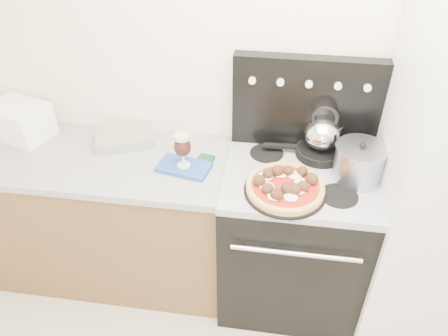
% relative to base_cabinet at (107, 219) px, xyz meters
% --- Properties ---
extents(room_shell, '(3.52, 3.01, 2.52)m').
position_rel_base_cabinet_xyz_m(room_shell, '(1.02, -0.91, 0.82)').
color(room_shell, '#BEB29C').
rests_on(room_shell, ground).
extents(base_cabinet, '(1.45, 0.60, 0.86)m').
position_rel_base_cabinet_xyz_m(base_cabinet, '(0.00, 0.00, 0.00)').
color(base_cabinet, brown).
rests_on(base_cabinet, ground).
extents(countertop, '(1.48, 0.63, 0.04)m').
position_rel_base_cabinet_xyz_m(countertop, '(0.00, 0.00, 0.45)').
color(countertop, '#9E9E9F').
rests_on(countertop, base_cabinet).
extents(stove_body, '(0.76, 0.65, 0.88)m').
position_rel_base_cabinet_xyz_m(stove_body, '(1.10, -0.02, 0.01)').
color(stove_body, black).
rests_on(stove_body, ground).
extents(cooktop, '(0.76, 0.65, 0.04)m').
position_rel_base_cabinet_xyz_m(cooktop, '(1.10, -0.02, 0.47)').
color(cooktop, '#ADADB2').
rests_on(cooktop, stove_body).
extents(backguard, '(0.76, 0.08, 0.50)m').
position_rel_base_cabinet_xyz_m(backguard, '(1.10, 0.25, 0.74)').
color(backguard, black).
rests_on(backguard, cooktop).
extents(toaster_oven, '(0.36, 0.31, 0.19)m').
position_rel_base_cabinet_xyz_m(toaster_oven, '(-0.47, 0.13, 0.57)').
color(toaster_oven, white).
rests_on(toaster_oven, countertop).
extents(foil_sheet, '(0.37, 0.33, 0.06)m').
position_rel_base_cabinet_xyz_m(foil_sheet, '(0.13, 0.15, 0.50)').
color(foil_sheet, silver).
rests_on(foil_sheet, countertop).
extents(oven_mitt, '(0.29, 0.20, 0.02)m').
position_rel_base_cabinet_xyz_m(oven_mitt, '(0.51, -0.05, 0.48)').
color(oven_mitt, '#254DA4').
rests_on(oven_mitt, countertop).
extents(beer_glass, '(0.10, 0.10, 0.19)m').
position_rel_base_cabinet_xyz_m(beer_glass, '(0.51, -0.05, 0.59)').
color(beer_glass, black).
rests_on(beer_glass, oven_mitt).
extents(pizza_pan, '(0.46, 0.46, 0.01)m').
position_rel_base_cabinet_xyz_m(pizza_pan, '(1.03, -0.18, 0.50)').
color(pizza_pan, '#262424').
rests_on(pizza_pan, cooktop).
extents(pizza, '(0.46, 0.46, 0.05)m').
position_rel_base_cabinet_xyz_m(pizza, '(1.03, -0.18, 0.53)').
color(pizza, '#EEB95E').
rests_on(pizza, pizza_pan).
extents(skillet, '(0.26, 0.26, 0.04)m').
position_rel_base_cabinet_xyz_m(skillet, '(1.20, 0.15, 0.51)').
color(skillet, black).
rests_on(skillet, cooktop).
extents(tea_kettle, '(0.23, 0.23, 0.21)m').
position_rel_base_cabinet_xyz_m(tea_kettle, '(1.20, 0.15, 0.64)').
color(tea_kettle, silver).
rests_on(tea_kettle, skillet).
extents(stock_pot, '(0.29, 0.29, 0.17)m').
position_rel_base_cabinet_xyz_m(stock_pot, '(1.38, -0.02, 0.58)').
color(stock_pot, '#A0A2B5').
rests_on(stock_pot, cooktop).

